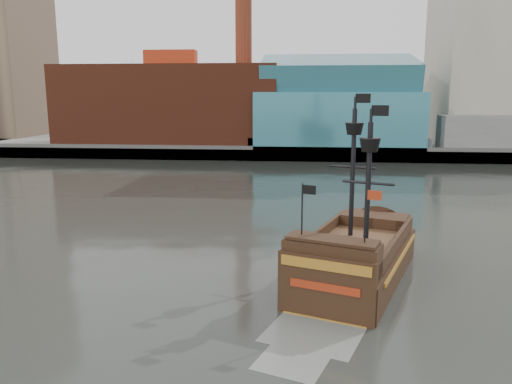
# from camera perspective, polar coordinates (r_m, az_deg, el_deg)

# --- Properties ---
(ground) EXTENTS (400.00, 400.00, 0.00)m
(ground) POSITION_cam_1_polar(r_m,az_deg,el_deg) (28.22, -3.22, -13.18)
(ground) COLOR #252722
(ground) RESTS_ON ground
(promenade_far) EXTENTS (220.00, 60.00, 2.00)m
(promenade_far) POSITION_cam_1_polar(r_m,az_deg,el_deg) (117.97, 3.57, 5.91)
(promenade_far) COLOR slate
(promenade_far) RESTS_ON ground
(seawall) EXTENTS (220.00, 1.00, 2.60)m
(seawall) POSITION_cam_1_polar(r_m,az_deg,el_deg) (88.61, 2.89, 4.40)
(seawall) COLOR #4C4C49
(seawall) RESTS_ON ground
(skyline) EXTENTS (149.00, 45.00, 62.00)m
(skyline) POSITION_cam_1_polar(r_m,az_deg,el_deg) (110.75, 6.40, 17.73)
(skyline) COLOR brown
(skyline) RESTS_ON promenade_far
(pirate_ship) EXTENTS (10.32, 17.40, 12.51)m
(pirate_ship) POSITION_cam_1_polar(r_m,az_deg,el_deg) (32.44, 11.26, -7.94)
(pirate_ship) COLOR black
(pirate_ship) RESTS_ON ground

